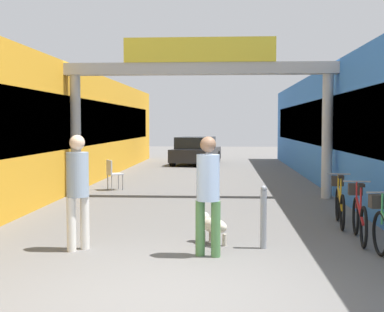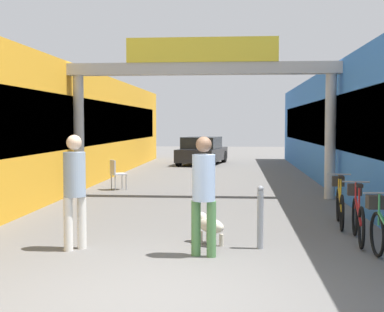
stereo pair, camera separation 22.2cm
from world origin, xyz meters
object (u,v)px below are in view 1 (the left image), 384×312
object	(u,v)px
dog_on_leash	(212,225)
bicycle_red_second	(359,214)
cafe_chair_aluminium_nearer	(112,172)
parked_car_black	(196,151)
bicycle_orange_third	(339,202)
bollard_post_metal	(263,216)
pedestrian_with_dog	(208,188)
pedestrian_companion	(78,184)

from	to	relation	value
dog_on_leash	bicycle_red_second	bearing A→B (deg)	10.81
bicycle_red_second	cafe_chair_aluminium_nearer	distance (m)	8.53
parked_car_black	bicycle_orange_third	bearing A→B (deg)	-76.62
bicycle_red_second	bollard_post_metal	bearing A→B (deg)	-156.24
bollard_post_metal	cafe_chair_aluminium_nearer	size ratio (longest dim) A/B	1.12
bollard_post_metal	cafe_chair_aluminium_nearer	bearing A→B (deg)	118.68
dog_on_leash	cafe_chair_aluminium_nearer	size ratio (longest dim) A/B	0.75
cafe_chair_aluminium_nearer	bicycle_red_second	bearing A→B (deg)	-49.15
pedestrian_with_dog	dog_on_leash	xyz separation A→B (m)	(0.04, 0.81, -0.71)
pedestrian_companion	dog_on_leash	bearing A→B (deg)	15.25
cafe_chair_aluminium_nearer	parked_car_black	xyz separation A→B (m)	(1.92, 10.21, 0.10)
bicycle_red_second	parked_car_black	world-z (taller)	parked_car_black
bollard_post_metal	cafe_chair_aluminium_nearer	distance (m)	8.18
cafe_chair_aluminium_nearer	bollard_post_metal	bearing A→B (deg)	-61.32
pedestrian_companion	parked_car_black	bearing A→B (deg)	87.21
dog_on_leash	parked_car_black	distance (m)	17.18
dog_on_leash	cafe_chair_aluminium_nearer	distance (m)	7.59
pedestrian_companion	cafe_chair_aluminium_nearer	world-z (taller)	pedestrian_companion
dog_on_leash	pedestrian_with_dog	bearing A→B (deg)	-92.67
pedestrian_with_dog	bicycle_red_second	distance (m)	2.88
pedestrian_with_dog	bollard_post_metal	bearing A→B (deg)	33.09
pedestrian_with_dog	bicycle_red_second	size ratio (longest dim) A/B	1.05
pedestrian_with_dog	parked_car_black	distance (m)	17.99
bollard_post_metal	parked_car_black	bearing A→B (deg)	96.59
pedestrian_with_dog	pedestrian_companion	world-z (taller)	pedestrian_companion
pedestrian_with_dog	bollard_post_metal	world-z (taller)	pedestrian_with_dog
pedestrian_with_dog	bicycle_red_second	world-z (taller)	pedestrian_with_dog
bicycle_red_second	bicycle_orange_third	bearing A→B (deg)	91.16
dog_on_leash	bollard_post_metal	world-z (taller)	bollard_post_metal
bicycle_red_second	cafe_chair_aluminium_nearer	xyz separation A→B (m)	(-5.58, 6.45, 0.10)
pedestrian_with_dog	bicycle_orange_third	size ratio (longest dim) A/B	1.05
bicycle_orange_third	dog_on_leash	bearing A→B (deg)	-142.71
bicycle_red_second	cafe_chair_aluminium_nearer	bearing A→B (deg)	130.85
bollard_post_metal	cafe_chair_aluminium_nearer	xyz separation A→B (m)	(-3.93, 7.18, 0.03)
pedestrian_with_dog	cafe_chair_aluminium_nearer	world-z (taller)	pedestrian_with_dog
pedestrian_companion	parked_car_black	distance (m)	17.72
dog_on_leash	bollard_post_metal	size ratio (longest dim) A/B	0.67
bollard_post_metal	parked_car_black	size ratio (longest dim) A/B	0.24
dog_on_leash	cafe_chair_aluminium_nearer	world-z (taller)	cafe_chair_aluminium_nearer
dog_on_leash	cafe_chair_aluminium_nearer	bearing A→B (deg)	114.19
cafe_chair_aluminium_nearer	parked_car_black	world-z (taller)	parked_car_black
bollard_post_metal	pedestrian_with_dog	bearing A→B (deg)	-146.91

